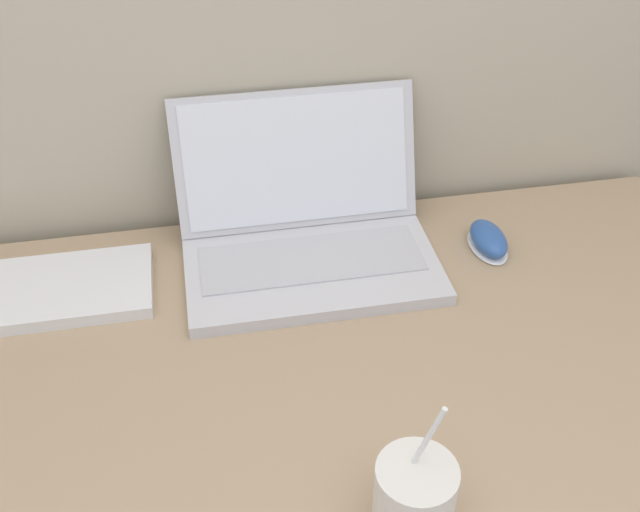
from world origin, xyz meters
TOP-DOWN VIEW (x-y plane):
  - laptop at (0.06, 0.62)m, footprint 0.39×0.30m
  - drink_cup at (0.09, 0.13)m, footprint 0.09×0.09m
  - computer_mouse at (0.35, 0.59)m, footprint 0.06×0.10m
  - external_keyboard at (-0.40, 0.60)m, footprint 0.42×0.16m

SIDE VIEW (x-z plane):
  - external_keyboard at x=-0.40m, z-range 0.76..0.78m
  - computer_mouse at x=0.35m, z-range 0.76..0.80m
  - drink_cup at x=0.09m, z-range 0.72..0.89m
  - laptop at x=0.06m, z-range 0.70..0.93m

